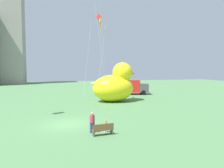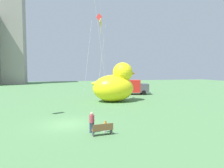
% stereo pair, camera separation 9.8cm
% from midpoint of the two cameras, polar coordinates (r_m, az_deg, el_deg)
% --- Properties ---
extents(ground_plane, '(140.00, 140.00, 0.00)m').
position_cam_midpoint_polar(ground_plane, '(19.14, -12.52, -10.88)').
color(ground_plane, '#50804C').
extents(park_bench, '(1.63, 0.62, 0.90)m').
position_cam_midpoint_polar(park_bench, '(15.54, -2.70, -12.50)').
color(park_bench, brown).
rests_on(park_bench, ground).
extents(person_adult, '(0.40, 0.40, 1.62)m').
position_cam_midpoint_polar(person_adult, '(16.14, -5.74, -10.33)').
color(person_adult, '#38476B').
rests_on(person_adult, ground).
extents(person_child, '(0.24, 0.24, 0.96)m').
position_cam_midpoint_polar(person_child, '(16.23, -1.95, -11.57)').
color(person_child, silver).
rests_on(person_child, ground).
extents(giant_inflatable_duck, '(7.26, 4.66, 6.01)m').
position_cam_midpoint_polar(giant_inflatable_duck, '(31.22, 0.66, -0.26)').
color(giant_inflatable_duck, yellow).
rests_on(giant_inflatable_duck, ground).
extents(box_truck, '(6.40, 3.52, 2.85)m').
position_cam_midpoint_polar(box_truck, '(40.50, 5.43, -0.87)').
color(box_truck, red).
rests_on(box_truck, ground).
extents(kite_red, '(3.61, 4.01, 15.28)m').
position_cam_midpoint_polar(kite_red, '(39.62, -4.16, 17.03)').
color(kite_red, silver).
rests_on(kite_red, ground).
extents(kite_yellow, '(1.45, 1.52, 12.48)m').
position_cam_midpoint_polar(kite_yellow, '(31.50, -3.39, 15.75)').
color(kite_yellow, silver).
rests_on(kite_yellow, ground).
extents(kite_teal, '(3.23, 3.06, 21.79)m').
position_cam_midpoint_polar(kite_teal, '(46.76, -4.60, 22.33)').
color(kite_teal, silver).
rests_on(kite_teal, ground).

